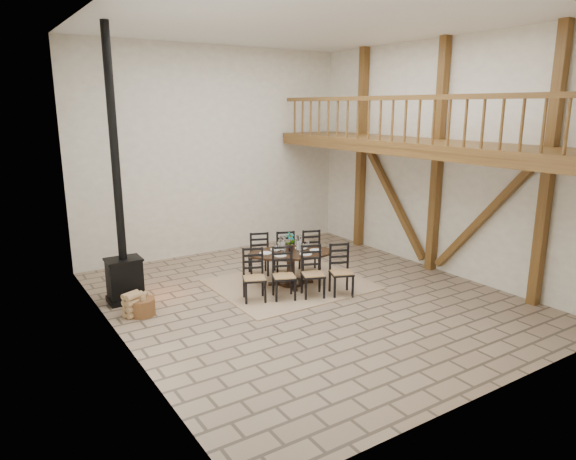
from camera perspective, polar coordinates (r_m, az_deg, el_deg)
ground at (r=9.95m, az=2.23°, el=-7.59°), size 8.00×8.00×0.00m
room_shell at (r=10.02m, az=8.07°, el=10.16°), size 7.02×8.02×5.01m
rug at (r=10.65m, az=0.31°, el=-6.05°), size 3.00×2.50×0.02m
dining_table at (r=10.46m, az=0.40°, el=-4.34°), size 2.41×2.45×1.10m
wood_stove at (r=9.93m, az=-17.96°, el=-1.46°), size 0.66×0.51×5.00m
log_basket at (r=9.49m, az=-15.91°, el=-8.14°), size 0.46×0.46×0.38m
log_stack at (r=9.44m, az=-16.85°, el=-7.94°), size 0.38×0.33×0.44m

